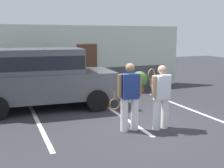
# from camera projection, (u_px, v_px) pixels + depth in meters

# --- Properties ---
(ground_plane) EXTENTS (40.00, 40.00, 0.00)m
(ground_plane) POSITION_uv_depth(u_px,v_px,m) (143.00, 128.00, 7.45)
(ground_plane) COLOR #2D2D33
(parking_stripe_0) EXTENTS (0.12, 4.40, 0.01)m
(parking_stripe_0) POSITION_uv_depth(u_px,v_px,m) (39.00, 123.00, 7.84)
(parking_stripe_0) COLOR silver
(parking_stripe_0) RESTS_ON ground_plane
(parking_stripe_1) EXTENTS (0.12, 4.40, 0.01)m
(parking_stripe_1) POSITION_uv_depth(u_px,v_px,m) (118.00, 114.00, 8.79)
(parking_stripe_1) COLOR silver
(parking_stripe_1) RESTS_ON ground_plane
(parking_stripe_2) EXTENTS (0.12, 4.40, 0.01)m
(parking_stripe_2) POSITION_uv_depth(u_px,v_px,m) (182.00, 106.00, 9.73)
(parking_stripe_2) COLOR silver
(parking_stripe_2) RESTS_ON ground_plane
(house_frontage) EXTENTS (9.91, 0.40, 2.91)m
(house_frontage) POSITION_uv_depth(u_px,v_px,m) (82.00, 60.00, 12.30)
(house_frontage) COLOR silver
(house_frontage) RESTS_ON ground_plane
(parked_suv) EXTENTS (4.74, 2.47, 2.05)m
(parked_suv) POSITION_uv_depth(u_px,v_px,m) (43.00, 75.00, 9.29)
(parked_suv) COLOR #4C4F54
(parked_suv) RESTS_ON ground_plane
(tennis_player_man) EXTENTS (0.91, 0.31, 1.79)m
(tennis_player_man) POSITION_uv_depth(u_px,v_px,m) (130.00, 96.00, 7.13)
(tennis_player_man) COLOR white
(tennis_player_man) RESTS_ON ground_plane
(tennis_player_woman) EXTENTS (0.77, 0.32, 1.72)m
(tennis_player_woman) POSITION_uv_depth(u_px,v_px,m) (161.00, 96.00, 7.26)
(tennis_player_woman) COLOR white
(tennis_player_woman) RESTS_ON ground_plane
(potted_plant_by_porch) EXTENTS (0.70, 0.70, 0.92)m
(potted_plant_by_porch) POSITION_uv_depth(u_px,v_px,m) (139.00, 81.00, 12.09)
(potted_plant_by_porch) COLOR brown
(potted_plant_by_porch) RESTS_ON ground_plane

